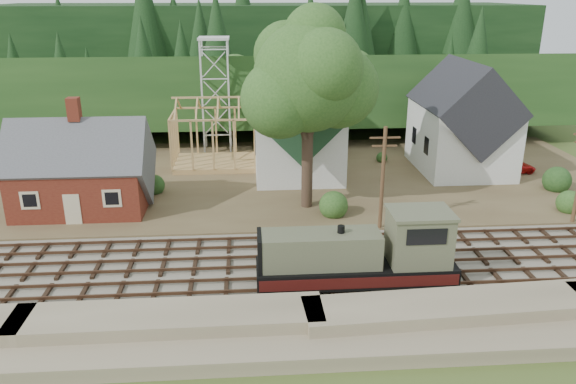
{
  "coord_description": "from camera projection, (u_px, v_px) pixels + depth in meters",
  "views": [
    {
      "loc": [
        -2.67,
        -32.81,
        17.05
      ],
      "look_at": [
        0.17,
        6.0,
        3.0
      ],
      "focal_mm": 35.0,
      "sensor_mm": 36.0,
      "label": 1
    }
  ],
  "objects": [
    {
      "name": "church",
      "position": [
        297.0,
        122.0,
        53.59
      ],
      "size": [
        8.4,
        15.17,
        13.0
      ],
      "color": "silver",
      "rests_on": "village_flat"
    },
    {
      "name": "village_flat",
      "position": [
        277.0,
        178.0,
        53.58
      ],
      "size": [
        64.0,
        26.0,
        0.3
      ],
      "primitive_type": "cube",
      "color": "brown",
      "rests_on": "ground"
    },
    {
      "name": "big_tree",
      "position": [
        310.0,
        85.0,
        42.89
      ],
      "size": [
        10.9,
        8.4,
        14.7
      ],
      "color": "#38281E",
      "rests_on": "village_flat"
    },
    {
      "name": "ground",
      "position": [
        292.0,
        266.0,
        36.75
      ],
      "size": [
        140.0,
        140.0,
        0.0
      ],
      "primitive_type": "plane",
      "color": "#384C1E",
      "rests_on": "ground"
    },
    {
      "name": "railroad_bed",
      "position": [
        292.0,
        265.0,
        36.72
      ],
      "size": [
        64.0,
        11.0,
        0.16
      ],
      "primitive_type": "cube",
      "color": "#726B5B",
      "rests_on": "ground"
    },
    {
      "name": "lattice_tower",
      "position": [
        215.0,
        60.0,
        59.2
      ],
      "size": [
        3.2,
        3.2,
        12.12
      ],
      "color": "silver",
      "rests_on": "village_flat"
    },
    {
      "name": "farmhouse",
      "position": [
        462.0,
        124.0,
        54.16
      ],
      "size": [
        8.4,
        10.8,
        10.6
      ],
      "color": "silver",
      "rests_on": "village_flat"
    },
    {
      "name": "ridge",
      "position": [
        264.0,
        101.0,
        91.16
      ],
      "size": [
        80.0,
        20.0,
        12.0
      ],
      "primitive_type": "cube",
      "color": "black",
      "rests_on": "ground"
    },
    {
      "name": "locomotive",
      "position": [
        364.0,
        256.0,
        33.5
      ],
      "size": [
        11.73,
        2.93,
        4.7
      ],
      "color": "black",
      "rests_on": "railroad_bed"
    },
    {
      "name": "embankment",
      "position": [
        305.0,
        343.0,
        28.78
      ],
      "size": [
        64.0,
        5.0,
        1.6
      ],
      "primitive_type": "cube",
      "color": "#7F7259",
      "rests_on": "ground"
    },
    {
      "name": "patio_set",
      "position": [
        124.0,
        191.0,
        43.62
      ],
      "size": [
        2.09,
        2.09,
        2.32
      ],
      "color": "silver",
      "rests_on": "village_flat"
    },
    {
      "name": "telegraph_pole_near",
      "position": [
        383.0,
        177.0,
        40.67
      ],
      "size": [
        2.2,
        0.28,
        8.0
      ],
      "color": "#4C331E",
      "rests_on": "ground"
    },
    {
      "name": "hillside",
      "position": [
        267.0,
        123.0,
        76.15
      ],
      "size": [
        70.0,
        28.96,
        12.74
      ],
      "primitive_type": "cube",
      "rotation": [
        -0.17,
        0.0,
        0.0
      ],
      "color": "#1E3F19",
      "rests_on": "ground"
    },
    {
      "name": "timber_frame",
      "position": [
        215.0,
        137.0,
        55.87
      ],
      "size": [
        8.2,
        6.2,
        6.99
      ],
      "color": "tan",
      "rests_on": "village_flat"
    },
    {
      "name": "depot",
      "position": [
        82.0,
        173.0,
        44.88
      ],
      "size": [
        10.8,
        7.41,
        9.0
      ],
      "color": "#581C14",
      "rests_on": "village_flat"
    },
    {
      "name": "car_red",
      "position": [
        514.0,
        167.0,
        54.46
      ],
      "size": [
        4.16,
        2.1,
        1.13
      ],
      "primitive_type": "imported",
      "rotation": [
        0.0,
        0.0,
        1.63
      ],
      "color": "red",
      "rests_on": "village_flat"
    },
    {
      "name": "car_blue",
      "position": [
        129.0,
        194.0,
        47.02
      ],
      "size": [
        3.28,
        3.64,
        1.2
      ],
      "primitive_type": "imported",
      "rotation": [
        0.0,
        0.0,
        0.67
      ],
      "color": "#5584B8",
      "rests_on": "village_flat"
    }
  ]
}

